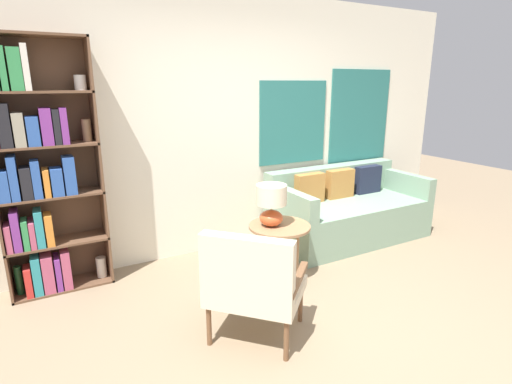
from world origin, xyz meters
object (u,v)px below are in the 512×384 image
table_lamp (271,202)px  bookshelf (38,174)px  armchair (252,281)px  side_table (280,230)px  couch (346,211)px

table_lamp → bookshelf: bearing=157.8°
armchair → side_table: bearing=47.0°
bookshelf → table_lamp: size_ratio=5.58×
couch → table_lamp: 1.47m
bookshelf → couch: 3.25m
bookshelf → armchair: bookshelf is taller
couch → side_table: size_ratio=3.19×
bookshelf → side_table: size_ratio=3.77×
couch → table_lamp: (-1.33, -0.46, 0.43)m
bookshelf → couch: bookshelf is taller
bookshelf → couch: (3.15, -0.28, -0.74)m
armchair → bookshelf: bearing=128.2°
side_table → bookshelf: bearing=157.8°
armchair → table_lamp: table_lamp is taller
armchair → side_table: size_ratio=1.47×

